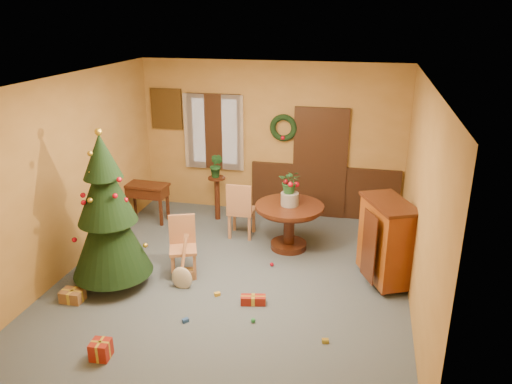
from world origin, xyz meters
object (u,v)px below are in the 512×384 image
(chair_near, at_px, (183,243))
(writing_desk, at_px, (146,193))
(dining_table, at_px, (289,218))
(christmas_tree, at_px, (108,214))
(sideboard, at_px, (386,240))

(chair_near, height_order, writing_desk, chair_near)
(writing_desk, bearing_deg, dining_table, -11.38)
(writing_desk, bearing_deg, christmas_tree, -77.54)
(dining_table, bearing_deg, writing_desk, 168.62)
(dining_table, distance_m, writing_desk, 2.83)
(christmas_tree, height_order, writing_desk, christmas_tree)
(dining_table, bearing_deg, christmas_tree, -143.03)
(writing_desk, bearing_deg, chair_near, -51.73)
(dining_table, bearing_deg, chair_near, -140.33)
(dining_table, height_order, christmas_tree, christmas_tree)
(christmas_tree, distance_m, writing_desk, 2.39)
(christmas_tree, xyz_separation_m, sideboard, (3.80, 0.94, -0.43))
(writing_desk, distance_m, sideboard, 4.50)
(dining_table, xyz_separation_m, chair_near, (-1.41, -1.17, -0.05))
(dining_table, height_order, sideboard, sideboard)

